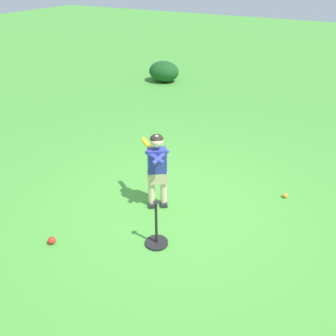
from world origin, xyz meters
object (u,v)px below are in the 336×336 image
batting_tee (156,237)px  child_batter (157,164)px  play_ball_far_right (52,240)px  play_ball_center_lawn (285,196)px

batting_tee → child_batter: bearing=119.8°
play_ball_far_right → batting_tee: 1.28m
batting_tee → play_ball_center_lawn: bearing=57.7°
play_ball_far_right → batting_tee: (1.12, 0.62, 0.06)m
child_batter → play_ball_center_lawn: 1.97m
child_batter → play_ball_far_right: child_batter is taller
batting_tee → play_ball_far_right: bearing=-151.3°
child_batter → play_ball_center_lawn: (1.54, 1.06, -0.61)m
play_ball_center_lawn → play_ball_far_right: bearing=-133.2°
play_ball_far_right → batting_tee: batting_tee is taller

